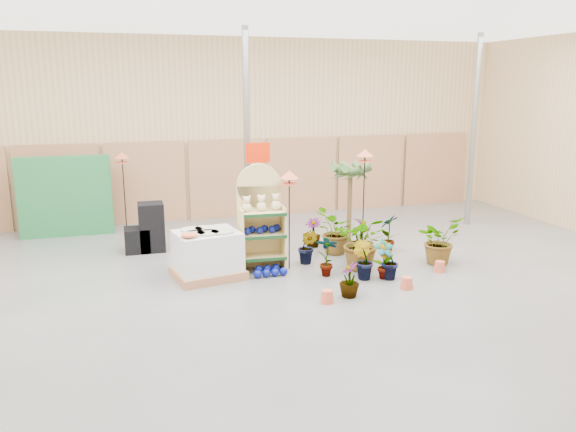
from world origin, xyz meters
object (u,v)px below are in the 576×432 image
(display_shelf, at_px, (260,221))
(potted_plant_2, at_px, (363,242))
(bird_table_front, at_px, (289,178))
(pallet_stack, at_px, (207,254))

(display_shelf, bearing_deg, potted_plant_2, -14.49)
(potted_plant_2, bearing_deg, bird_table_front, 162.06)
(pallet_stack, bearing_deg, bird_table_front, -9.60)
(display_shelf, height_order, pallet_stack, display_shelf)
(potted_plant_2, bearing_deg, pallet_stack, 172.25)
(bird_table_front, height_order, potted_plant_2, bird_table_front)
(pallet_stack, bearing_deg, display_shelf, 1.22)
(display_shelf, bearing_deg, bird_table_front, -16.39)
(display_shelf, xyz_separation_m, bird_table_front, (0.50, -0.19, 0.81))
(bird_table_front, bearing_deg, potted_plant_2, -17.94)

